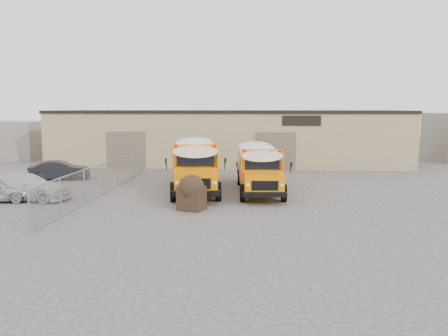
# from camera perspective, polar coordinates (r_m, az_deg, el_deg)

# --- Properties ---
(ground) EXTENTS (120.00, 120.00, 0.00)m
(ground) POSITION_cam_1_polar(r_m,az_deg,el_deg) (25.03, -2.58, -4.40)
(ground) COLOR #393634
(ground) RESTS_ON ground
(warehouse) EXTENTS (30.20, 10.20, 4.67)m
(warehouse) POSITION_cam_1_polar(r_m,az_deg,el_deg) (44.53, 0.60, 3.65)
(warehouse) COLOR tan
(warehouse) RESTS_ON ground
(chainlink_fence) EXTENTS (0.07, 18.07, 1.81)m
(chainlink_fence) POSITION_cam_1_polar(r_m,az_deg,el_deg) (29.09, -13.65, -1.20)
(chainlink_fence) COLOR gray
(chainlink_fence) RESTS_ON ground
(distant_building_left) EXTENTS (8.00, 6.00, 3.60)m
(distant_building_left) POSITION_cam_1_polar(r_m,az_deg,el_deg) (52.79, -23.84, 2.95)
(distant_building_left) COLOR gray
(distant_building_left) RESTS_ON ground
(school_bus_left) EXTENTS (3.89, 10.37, 2.96)m
(school_bus_left) POSITION_cam_1_polar(r_m,az_deg,el_deg) (36.37, -3.41, 1.86)
(school_bus_left) COLOR #FF8400
(school_bus_left) RESTS_ON ground
(school_bus_right) EXTENTS (2.97, 9.38, 2.70)m
(school_bus_right) POSITION_cam_1_polar(r_m,az_deg,el_deg) (35.41, 3.41, 1.48)
(school_bus_right) COLOR orange
(school_bus_right) RESTS_ON ground
(tarp_bundle) EXTENTS (1.41, 1.33, 1.71)m
(tarp_bundle) POSITION_cam_1_polar(r_m,az_deg,el_deg) (24.00, -3.73, -2.77)
(tarp_bundle) COLOR black
(tarp_bundle) RESTS_ON ground
(car_white) EXTENTS (5.05, 2.44, 1.42)m
(car_white) POSITION_cam_1_polar(r_m,az_deg,el_deg) (28.65, -21.77, -2.01)
(car_white) COLOR silver
(car_white) RESTS_ON ground
(car_dark) EXTENTS (4.28, 2.67, 1.33)m
(car_dark) POSITION_cam_1_polar(r_m,az_deg,el_deg) (35.84, -18.29, -0.24)
(car_dark) COLOR black
(car_dark) RESTS_ON ground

